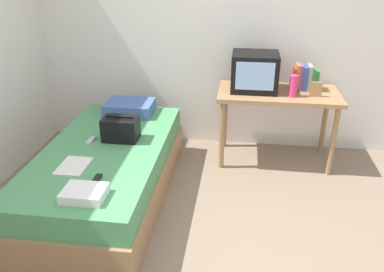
# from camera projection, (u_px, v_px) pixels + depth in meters

# --- Properties ---
(ground_plane) EXTENTS (8.00, 8.00, 0.00)m
(ground_plane) POSITION_uv_depth(u_px,v_px,m) (200.00, 262.00, 2.75)
(ground_plane) COLOR #84705B
(wall_back) EXTENTS (5.20, 0.10, 2.60)m
(wall_back) POSITION_uv_depth(u_px,v_px,m) (224.00, 24.00, 3.99)
(wall_back) COLOR silver
(wall_back) RESTS_ON ground
(bed) EXTENTS (1.00, 2.00, 0.48)m
(bed) POSITION_uv_depth(u_px,v_px,m) (107.00, 172.00, 3.40)
(bed) COLOR #9E754C
(bed) RESTS_ON ground
(desk) EXTENTS (1.16, 0.60, 0.74)m
(desk) POSITION_uv_depth(u_px,v_px,m) (278.00, 101.00, 3.84)
(desk) COLOR #9E754C
(desk) RESTS_ON ground
(tv) EXTENTS (0.44, 0.39, 0.36)m
(tv) POSITION_uv_depth(u_px,v_px,m) (255.00, 72.00, 3.78)
(tv) COLOR black
(tv) RESTS_ON desk
(water_bottle) EXTENTS (0.07, 0.07, 0.20)m
(water_bottle) POSITION_uv_depth(u_px,v_px,m) (293.00, 86.00, 3.63)
(water_bottle) COLOR #E53372
(water_bottle) RESTS_ON desk
(book_row) EXTENTS (0.24, 0.16, 0.25)m
(book_row) POSITION_uv_depth(u_px,v_px,m) (305.00, 78.00, 3.81)
(book_row) COLOR #B72D33
(book_row) RESTS_ON desk
(picture_frame) EXTENTS (0.11, 0.02, 0.14)m
(picture_frame) POSITION_uv_depth(u_px,v_px,m) (316.00, 89.00, 3.64)
(picture_frame) COLOR #9E754C
(picture_frame) RESTS_ON desk
(pillow) EXTENTS (0.47, 0.35, 0.12)m
(pillow) POSITION_uv_depth(u_px,v_px,m) (130.00, 107.00, 3.96)
(pillow) COLOR #4766AD
(pillow) RESTS_ON bed
(handbag) EXTENTS (0.30, 0.20, 0.22)m
(handbag) POSITION_uv_depth(u_px,v_px,m) (121.00, 129.00, 3.38)
(handbag) COLOR black
(handbag) RESTS_ON bed
(magazine) EXTENTS (0.21, 0.29, 0.01)m
(magazine) POSITION_uv_depth(u_px,v_px,m) (74.00, 166.00, 3.00)
(magazine) COLOR white
(magazine) RESTS_ON bed
(remote_dark) EXTENTS (0.04, 0.16, 0.02)m
(remote_dark) POSITION_uv_depth(u_px,v_px,m) (96.00, 180.00, 2.79)
(remote_dark) COLOR black
(remote_dark) RESTS_ON bed
(remote_silver) EXTENTS (0.04, 0.14, 0.02)m
(remote_silver) POSITION_uv_depth(u_px,v_px,m) (91.00, 140.00, 3.38)
(remote_silver) COLOR #B7B7BC
(remote_silver) RESTS_ON bed
(folded_towel) EXTENTS (0.28, 0.22, 0.07)m
(folded_towel) POSITION_uv_depth(u_px,v_px,m) (84.00, 193.00, 2.60)
(folded_towel) COLOR white
(folded_towel) RESTS_ON bed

